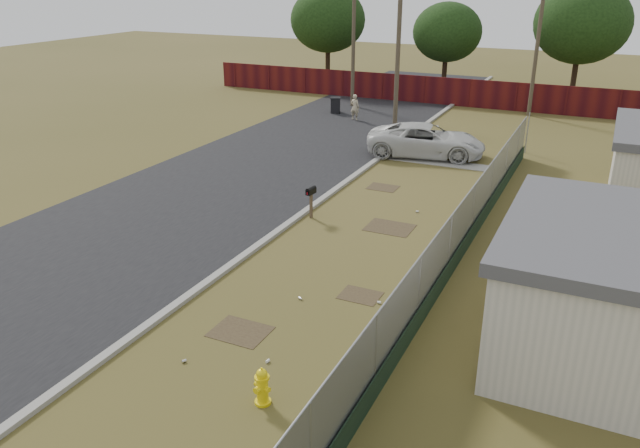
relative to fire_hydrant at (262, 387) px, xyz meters
The scene contains 12 objects.
ground 7.24m from the fire_hydrant, 98.70° to the left, with size 120.00×120.00×0.00m, color brown.
street 17.11m from the fire_hydrant, 117.32° to the left, with size 15.10×60.00×0.12m.
chainlink_fence 8.43m from the fire_hydrant, 76.08° to the left, with size 0.10×27.06×2.02m.
privacy_fence 32.93m from the fire_hydrant, 102.44° to the left, with size 30.00×0.12×1.80m, color #4F1210.
utility_poles 28.54m from the fire_hydrant, 99.71° to the left, with size 12.60×8.24×9.00m.
horizon_trees 31.00m from the fire_hydrant, 90.48° to the left, with size 33.32×31.94×7.78m.
fire_hydrant is the anchor object (origin of this frame).
mailbox 10.53m from the fire_hydrant, 110.57° to the left, with size 0.23×0.51×1.17m.
pickup_truck 19.64m from the fire_hydrant, 96.63° to the left, with size 2.56×5.56×1.54m, color silver.
pedestrian 26.70m from the fire_hydrant, 108.26° to the left, with size 0.56×0.37×1.54m, color #BEAE8B.
trash_bin 28.56m from the fire_hydrant, 110.95° to the left, with size 0.85×0.83×0.99m.
scattered_litter 4.67m from the fire_hydrant, 99.64° to the left, with size 3.19×11.60×0.07m.
Camera 1 is at (6.67, -16.18, 8.29)m, focal length 35.00 mm.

